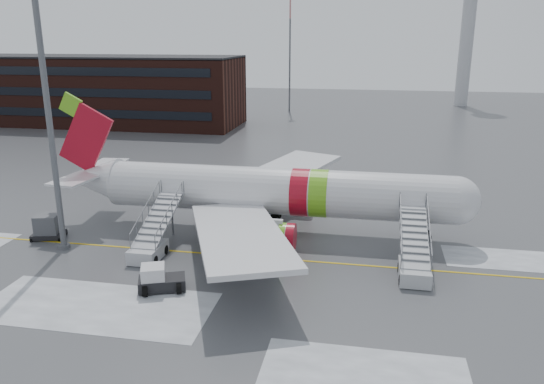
% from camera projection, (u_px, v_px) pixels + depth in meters
% --- Properties ---
extents(ground, '(260.00, 260.00, 0.00)m').
position_uv_depth(ground, '(235.00, 250.00, 40.25)').
color(ground, '#494C4F').
rests_on(ground, ground).
extents(airliner, '(35.03, 32.97, 11.18)m').
position_uv_depth(airliner, '(265.00, 191.00, 43.39)').
color(airliner, silver).
rests_on(airliner, ground).
extents(airstair_fwd, '(2.05, 7.70, 3.48)m').
position_uv_depth(airstair_fwd, '(414.00, 260.00, 35.83)').
color(airstair_fwd, '#ACAFB3').
rests_on(airstair_fwd, ground).
extents(airstair_aft, '(2.05, 7.70, 3.48)m').
position_uv_depth(airstair_aft, '(152.00, 241.00, 39.18)').
color(airstair_aft, '#B2B4BA').
rests_on(airstair_aft, ground).
extents(pushback_tug, '(3.31, 2.93, 1.68)m').
position_uv_depth(pushback_tug, '(159.00, 279.00, 33.77)').
color(pushback_tug, black).
rests_on(pushback_tug, ground).
extents(uld_container, '(2.76, 2.27, 1.97)m').
position_uv_depth(uld_container, '(48.00, 227.00, 42.47)').
color(uld_container, black).
rests_on(uld_container, ground).
extents(light_mast_near, '(1.20, 1.20, 24.93)m').
position_uv_depth(light_mast_near, '(44.00, 77.00, 37.04)').
color(light_mast_near, '#595B60').
rests_on(light_mast_near, ground).
extents(terminal_building, '(62.00, 16.11, 12.30)m').
position_uv_depth(terminal_building, '(74.00, 89.00, 98.34)').
color(terminal_building, '#3F1E16').
rests_on(terminal_building, ground).
extents(control_tower, '(6.40, 6.40, 30.00)m').
position_uv_depth(control_tower, '(468.00, 22.00, 119.19)').
color(control_tower, '#B2B5BA').
rests_on(control_tower, ground).
extents(light_mast_far_n, '(1.20, 1.20, 24.25)m').
position_uv_depth(light_mast_far_n, '(290.00, 45.00, 111.31)').
color(light_mast_far_n, '#595B60').
rests_on(light_mast_far_n, ground).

